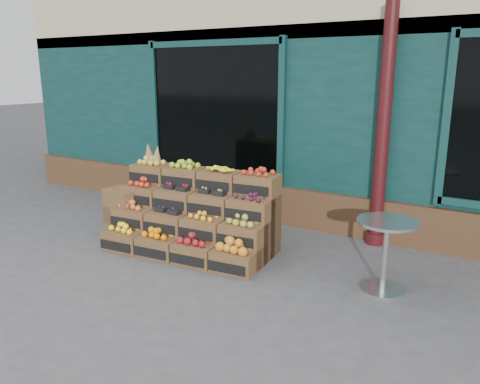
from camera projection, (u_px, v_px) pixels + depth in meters
The scene contains 6 objects.
ground at pixel (224, 277), 5.49m from camera, with size 60.00×60.00×0.00m, color #48484B.
shop_facade at pixel (366, 69), 9.12m from camera, with size 12.00×6.24×4.80m.
crate_display at pixel (194, 219), 6.28m from camera, with size 2.27×1.27×1.36m.
spare_crates at pixel (124, 214), 6.64m from camera, with size 0.53×0.39×0.74m.
bistro_table at pixel (386, 248), 5.01m from camera, with size 0.65×0.65×0.81m.
shopkeeper at pixel (218, 149), 8.46m from camera, with size 0.72×0.47×1.98m, color #14491E.
Camera 1 is at (2.80, -4.23, 2.33)m, focal length 35.00 mm.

